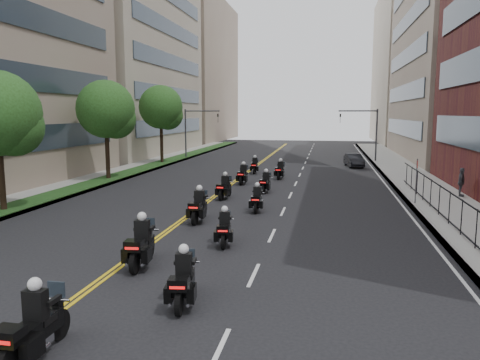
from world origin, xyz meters
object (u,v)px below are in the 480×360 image
object	(u,v)px
motorcycle_6	(225,188)
motorcycle_9	(280,171)
motorcycle_4	(199,207)
parked_sedan	(354,160)
motorcycle_2	(141,245)
motorcycle_5	(257,200)
motorcycle_0	(33,329)
motorcycle_3	(225,230)
motorcycle_7	(266,183)
motorcycle_8	(243,175)
motorcycle_10	(255,166)
motorcycle_1	(183,281)
pedestrian_c	(461,182)

from	to	relation	value
motorcycle_6	motorcycle_9	size ratio (longest dim) A/B	1.01
motorcycle_4	parked_sedan	size ratio (longest dim) A/B	0.62
motorcycle_2	motorcycle_5	distance (m)	9.96
motorcycle_0	motorcycle_2	xyz separation A→B (m)	(-0.14, 6.21, 0.04)
motorcycle_2	motorcycle_6	bearing A→B (deg)	84.14
parked_sedan	motorcycle_3	bearing A→B (deg)	-111.43
motorcycle_2	motorcycle_3	world-z (taller)	motorcycle_2
motorcycle_3	motorcycle_7	xyz separation A→B (m)	(-0.01, 12.57, 0.00)
motorcycle_4	motorcycle_8	world-z (taller)	motorcycle_4
motorcycle_0	motorcycle_4	bearing A→B (deg)	90.46
motorcycle_10	parked_sedan	distance (m)	10.98
motorcycle_0	motorcycle_9	xyz separation A→B (m)	(2.37, 28.39, -0.06)
motorcycle_4	motorcycle_6	size ratio (longest dim) A/B	1.08
motorcycle_2	motorcycle_9	distance (m)	22.32
motorcycle_7	motorcycle_8	xyz separation A→B (m)	(-2.11, 3.30, 0.04)
motorcycle_0	motorcycle_8	xyz separation A→B (m)	(-0.04, 25.18, -0.05)
motorcycle_4	motorcycle_9	bearing A→B (deg)	80.50
motorcycle_1	motorcycle_8	distance (m)	21.93
motorcycle_8	pedestrian_c	xyz separation A→B (m)	(14.11, -3.42, 0.37)
motorcycle_0	motorcycle_10	distance (m)	31.42
motorcycle_3	motorcycle_4	world-z (taller)	motorcycle_4
motorcycle_8	pedestrian_c	distance (m)	14.52
motorcycle_6	parked_sedan	distance (m)	20.84
motorcycle_3	motorcycle_9	bearing A→B (deg)	81.34
motorcycle_3	motorcycle_5	world-z (taller)	motorcycle_3
motorcycle_4	motorcycle_7	xyz separation A→B (m)	(2.06, 8.94, -0.09)
motorcycle_10	parked_sedan	bearing A→B (deg)	34.78
motorcycle_6	motorcycle_7	xyz separation A→B (m)	(2.16, 2.72, -0.04)
motorcycle_8	parked_sedan	distance (m)	15.54
parked_sedan	motorcycle_5	bearing A→B (deg)	-114.23
motorcycle_5	motorcycle_8	size ratio (longest dim) A/B	0.94
motorcycle_5	pedestrian_c	distance (m)	13.09
motorcycle_0	motorcycle_7	world-z (taller)	motorcycle_0
motorcycle_1	motorcycle_8	size ratio (longest dim) A/B	1.01
parked_sedan	pedestrian_c	size ratio (longest dim) A/B	2.21
motorcycle_7	parked_sedan	size ratio (longest dim) A/B	0.54
motorcycle_2	parked_sedan	distance (m)	33.07
motorcycle_4	motorcycle_5	size ratio (longest dim) A/B	1.14
motorcycle_1	motorcycle_2	size ratio (longest dim) A/B	0.89
motorcycle_9	motorcycle_6	bearing A→B (deg)	-99.93
motorcycle_1	motorcycle_10	world-z (taller)	motorcycle_1
motorcycle_0	motorcycle_5	xyz separation A→B (m)	(2.39, 15.84, -0.09)
motorcycle_0	motorcycle_6	size ratio (longest dim) A/B	1.08
motorcycle_7	motorcycle_2	bearing A→B (deg)	-92.98
motorcycle_0	motorcycle_4	distance (m)	12.94
motorcycle_3	motorcycle_10	size ratio (longest dim) A/B	0.98
motorcycle_7	parked_sedan	distance (m)	17.49
motorcycle_2	motorcycle_3	bearing A→B (deg)	48.78
motorcycle_10	motorcycle_9	bearing A→B (deg)	-53.11
motorcycle_8	motorcycle_9	size ratio (longest dim) A/B	1.02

